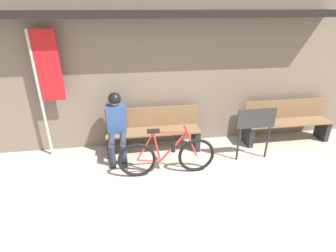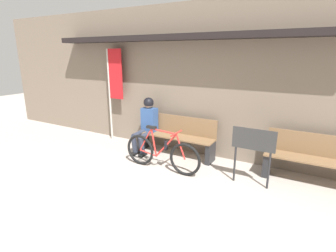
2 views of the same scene
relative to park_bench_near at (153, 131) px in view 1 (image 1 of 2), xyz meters
The scene contains 7 objects.
storefront_wall 1.31m from the park_bench_near, 83.24° to the left, with size 12.00×0.56×3.20m.
park_bench_near is the anchor object (origin of this frame).
bicycle 0.86m from the park_bench_near, 80.27° to the right, with size 1.63×0.40×0.85m.
person_seated 0.75m from the park_bench_near, 169.78° to the right, with size 0.34×0.66×1.23m.
park_bench_far 2.78m from the park_bench_near, ahead, with size 1.78×0.42×0.86m.
banner_pole 2.12m from the park_bench_near, behind, with size 0.45×0.05×2.29m.
signboard 1.90m from the park_bench_near, 18.63° to the right, with size 0.71×0.04×0.99m.
Camera 1 is at (-0.45, -1.94, 2.63)m, focal length 28.00 mm.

